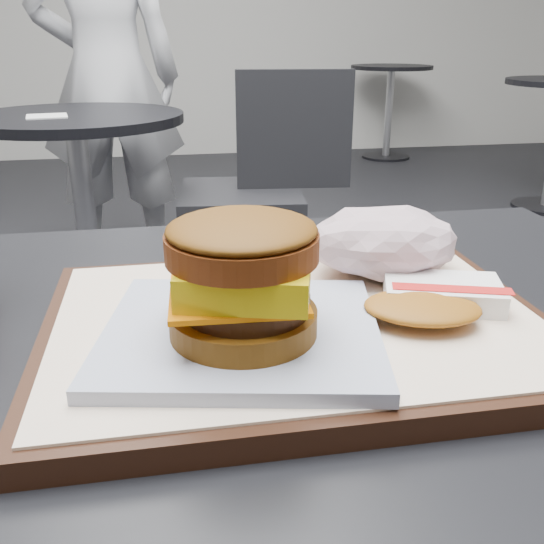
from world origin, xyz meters
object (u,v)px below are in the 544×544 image
(serving_tray, at_px, (297,327))
(customer_table, at_px, (272,513))
(neighbor_table, at_px, (81,175))
(patron, at_px, (107,76))
(breakfast_sandwich, at_px, (243,291))
(hash_brown, at_px, (434,299))
(neighbor_chair, at_px, (260,180))
(crumpled_wrapper, at_px, (384,242))

(serving_tray, bearing_deg, customer_table, 134.94)
(neighbor_table, bearing_deg, patron, 83.72)
(customer_table, height_order, serving_tray, serving_tray)
(serving_tray, xyz_separation_m, patron, (-0.30, 2.29, 0.05))
(breakfast_sandwich, bearing_deg, hash_brown, 9.72)
(customer_table, distance_m, neighbor_chair, 1.66)
(hash_brown, distance_m, neighbor_chair, 1.70)
(neighbor_table, bearing_deg, neighbor_chair, -0.82)
(serving_tray, bearing_deg, neighbor_chair, 81.90)
(neighbor_chair, bearing_deg, customer_table, -98.73)
(patron, bearing_deg, crumpled_wrapper, 101.91)
(hash_brown, height_order, crumpled_wrapper, crumpled_wrapper)
(serving_tray, distance_m, breakfast_sandwich, 0.08)
(breakfast_sandwich, distance_m, neighbor_chair, 1.75)
(customer_table, xyz_separation_m, patron, (-0.28, 2.28, 0.24))
(breakfast_sandwich, bearing_deg, customer_table, 61.41)
(customer_table, distance_m, breakfast_sandwich, 0.25)
(customer_table, relative_size, hash_brown, 6.12)
(customer_table, distance_m, neighbor_table, 1.69)
(serving_tray, height_order, crumpled_wrapper, crumpled_wrapper)
(customer_table, relative_size, crumpled_wrapper, 6.05)
(customer_table, bearing_deg, breakfast_sandwich, -118.59)
(crumpled_wrapper, xyz_separation_m, neighbor_chair, (0.14, 1.59, -0.31))
(hash_brown, relative_size, neighbor_chair, 0.15)
(breakfast_sandwich, height_order, hash_brown, breakfast_sandwich)
(breakfast_sandwich, height_order, neighbor_table, breakfast_sandwich)
(hash_brown, distance_m, patron, 2.34)
(serving_tray, distance_m, hash_brown, 0.11)
(patron, bearing_deg, hash_brown, 101.82)
(neighbor_table, bearing_deg, breakfast_sandwich, -79.36)
(breakfast_sandwich, relative_size, patron, 0.13)
(neighbor_table, relative_size, patron, 0.45)
(breakfast_sandwich, height_order, crumpled_wrapper, breakfast_sandwich)
(neighbor_table, xyz_separation_m, patron, (0.07, 0.63, 0.28))
(crumpled_wrapper, distance_m, neighbor_chair, 1.62)
(breakfast_sandwich, xyz_separation_m, hash_brown, (0.15, 0.03, -0.03))
(serving_tray, bearing_deg, breakfast_sandwich, -140.19)
(breakfast_sandwich, height_order, neighbor_chair, breakfast_sandwich)
(hash_brown, bearing_deg, patron, 99.87)
(hash_brown, distance_m, neighbor_table, 1.76)
(customer_table, xyz_separation_m, crumpled_wrapper, (0.11, 0.05, 0.23))
(serving_tray, relative_size, breakfast_sandwich, 1.73)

